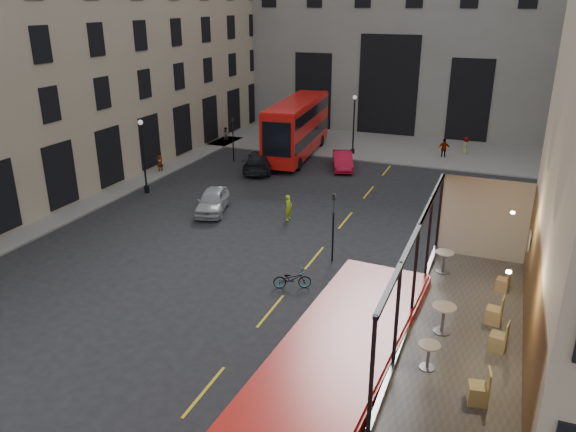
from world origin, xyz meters
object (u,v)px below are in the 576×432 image
at_px(pedestrian_a, 226,135).
at_px(cafe_chair_b, 499,341).
at_px(street_lamp_b, 354,128).
at_px(bicycle, 292,279).
at_px(car_a, 212,201).
at_px(traffic_light_near, 333,219).
at_px(pedestrian_b, 299,150).
at_px(cafe_table_mid, 444,315).
at_px(car_c, 260,161).
at_px(cyclist, 289,208).
at_px(pedestrian_d, 465,146).
at_px(cafe_chair_c, 494,315).
at_px(pedestrian_e, 160,162).
at_px(traffic_light_far, 233,134).
at_px(cafe_chair_d, 503,284).
at_px(cafe_table_far, 444,259).
at_px(cafe_table_near, 429,352).
at_px(car_b, 343,161).
at_px(pedestrian_c, 444,149).
at_px(cafe_chair_a, 479,392).
at_px(street_lamp_a, 144,161).
at_px(bus_far, 297,125).

height_order(pedestrian_a, cafe_chair_b, cafe_chair_b).
bearing_deg(street_lamp_b, bicycle, -80.90).
height_order(car_a, cafe_chair_b, cafe_chair_b).
bearing_deg(traffic_light_near, pedestrian_b, 115.50).
xyz_separation_m(bicycle, cafe_table_mid, (7.81, -8.79, 4.65)).
bearing_deg(car_c, pedestrian_a, -61.55).
distance_m(cyclist, pedestrian_d, 22.70).
bearing_deg(traffic_light_near, cyclist, 132.67).
relative_size(pedestrian_d, cafe_chair_c, 1.96).
distance_m(car_c, pedestrian_e, 8.15).
bearing_deg(cafe_chair_b, cafe_chair_c, 97.11).
bearing_deg(traffic_light_far, cyclist, -49.47).
bearing_deg(cafe_chair_d, pedestrian_b, 121.70).
relative_size(traffic_light_far, car_c, 0.68).
distance_m(cafe_table_far, cafe_chair_c, 3.21).
xyz_separation_m(traffic_light_near, cafe_table_near, (6.79, -14.17, 2.63)).
xyz_separation_m(pedestrian_d, pedestrian_e, (-22.46, -14.96, 0.03)).
bearing_deg(street_lamp_b, traffic_light_near, -77.20).
distance_m(cafe_chair_c, cafe_chair_d, 2.08).
height_order(cafe_table_far, cafe_chair_c, cafe_chair_c).
relative_size(traffic_light_near, car_b, 0.87).
bearing_deg(cafe_chair_d, pedestrian_e, 142.78).
distance_m(pedestrian_c, cafe_chair_a, 39.21).
bearing_deg(pedestrian_c, pedestrian_d, -135.75).
bearing_deg(street_lamp_a, pedestrian_c, 43.11).
xyz_separation_m(car_c, pedestrian_a, (-7.03, 7.44, -0.03)).
distance_m(traffic_light_near, bus_far, 21.72).
bearing_deg(car_b, cafe_table_mid, -88.70).
bearing_deg(street_lamp_a, cafe_chair_c, -35.67).
bearing_deg(cafe_chair_a, car_c, 122.55).
xyz_separation_m(car_c, pedestrian_b, (1.78, 4.35, 0.03)).
distance_m(bicycle, cafe_table_far, 10.06).
height_order(pedestrian_d, cafe_table_far, cafe_table_far).
bearing_deg(cafe_chair_a, pedestrian_b, 116.69).
bearing_deg(street_lamp_a, car_c, 57.05).
bearing_deg(cafe_chair_a, pedestrian_c, 97.66).
xyz_separation_m(pedestrian_c, cafe_table_far, (3.63, -32.29, 4.19)).
height_order(bus_far, cafe_chair_a, cafe_chair_a).
bearing_deg(cafe_table_near, cafe_table_mid, 86.10).
xyz_separation_m(pedestrian_e, cafe_table_near, (24.79, -24.90, 4.19)).
xyz_separation_m(car_a, cyclist, (5.20, 0.50, 0.08)).
bearing_deg(pedestrian_d, car_c, 98.68).
bearing_deg(bus_far, bicycle, -69.71).
bearing_deg(pedestrian_a, cafe_chair_d, -64.19).
bearing_deg(cafe_chair_b, cafe_chair_d, 90.15).
bearing_deg(cafe_chair_c, street_lamp_a, 144.33).
distance_m(traffic_light_far, car_b, 9.70).
height_order(car_a, car_c, car_c).
height_order(traffic_light_near, cafe_chair_a, cafe_chair_a).
bearing_deg(traffic_light_near, cafe_table_mid, -60.85).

